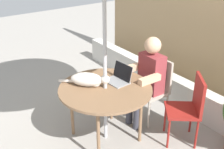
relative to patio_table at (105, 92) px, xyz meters
The scene contains 9 objects.
ground_plane 0.69m from the patio_table, ahead, with size 14.00×14.00×0.00m, color gray.
fence_back 2.12m from the patio_table, 90.00° to the left, with size 5.28×0.08×1.99m, color tan.
planter_wall_low 1.46m from the patio_table, 90.00° to the left, with size 4.75×0.20×0.43m, color beige.
patio_table is the anchor object (origin of this frame).
chair_occupied 0.85m from the patio_table, 90.00° to the left, with size 0.40×0.40×0.90m.
chair_empty 1.05m from the patio_table, 51.98° to the left, with size 0.56×0.56×0.90m.
person_seated 0.68m from the patio_table, 90.00° to the left, with size 0.48×0.48×1.24m.
laptop 0.28m from the patio_table, 100.37° to the left, with size 0.32×0.28×0.21m.
cat 0.25m from the patio_table, 140.23° to the right, with size 0.52×0.46×0.17m.
Camera 1 is at (2.57, -1.74, 2.42)m, focal length 46.77 mm.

